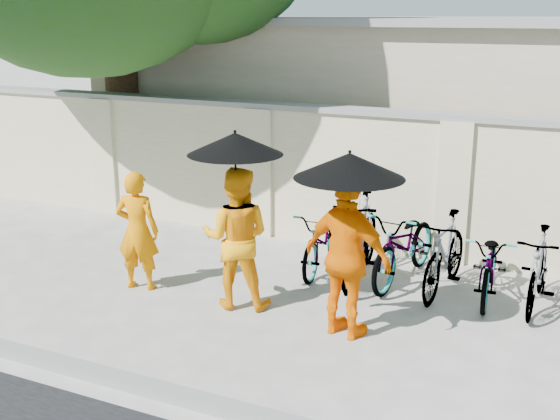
% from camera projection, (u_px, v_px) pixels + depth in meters
% --- Properties ---
extents(ground, '(80.00, 80.00, 0.00)m').
position_uv_depth(ground, '(217.00, 319.00, 8.09)').
color(ground, '#B5AEA5').
extents(kerb, '(40.00, 0.16, 0.12)m').
position_uv_depth(kerb, '(125.00, 381.00, 6.60)').
color(kerb, gray).
rests_on(kerb, ground).
extents(compound_wall, '(20.00, 0.30, 2.00)m').
position_uv_depth(compound_wall, '(386.00, 184.00, 10.19)').
color(compound_wall, beige).
rests_on(compound_wall, ground).
extents(building_behind, '(14.00, 6.00, 3.20)m').
position_uv_depth(building_behind, '(501.00, 114.00, 12.92)').
color(building_behind, '#B9A991').
rests_on(building_behind, ground).
extents(monk_left, '(0.62, 0.48, 1.53)m').
position_uv_depth(monk_left, '(137.00, 231.00, 8.80)').
color(monk_left, orange).
rests_on(monk_left, ground).
extents(monk_center, '(0.98, 0.86, 1.70)m').
position_uv_depth(monk_center, '(236.00, 238.00, 8.24)').
color(monk_center, '#FF9D0A').
rests_on(monk_center, ground).
extents(parasol_center, '(1.09, 1.09, 1.15)m').
position_uv_depth(parasol_center, '(235.00, 144.00, 7.84)').
color(parasol_center, black).
rests_on(parasol_center, ground).
extents(monk_right, '(1.13, 0.69, 1.79)m').
position_uv_depth(monk_right, '(348.00, 258.00, 7.45)').
color(monk_right, '#FB7500').
rests_on(monk_right, ground).
extents(parasol_right, '(1.15, 1.15, 1.03)m').
position_uv_depth(parasol_right, '(349.00, 166.00, 7.09)').
color(parasol_right, black).
rests_on(parasol_right, ground).
extents(bike_0, '(0.71, 1.69, 0.87)m').
position_uv_depth(bike_0, '(324.00, 240.00, 9.52)').
color(bike_0, slate).
rests_on(bike_0, ground).
extents(bike_1, '(0.75, 1.97, 1.15)m').
position_uv_depth(bike_1, '(360.00, 237.00, 9.16)').
color(bike_1, slate).
rests_on(bike_1, ground).
extents(bike_2, '(0.87, 1.95, 0.99)m').
position_uv_depth(bike_2, '(405.00, 245.00, 9.11)').
color(bike_2, slate).
rests_on(bike_2, ground).
extents(bike_3, '(0.59, 1.71, 1.01)m').
position_uv_depth(bike_3, '(445.00, 254.00, 8.73)').
color(bike_3, slate).
rests_on(bike_3, ground).
extents(bike_4, '(0.72, 1.69, 0.86)m').
position_uv_depth(bike_4, '(491.00, 264.00, 8.59)').
color(bike_4, slate).
rests_on(bike_4, ground).
extents(bike_5, '(0.48, 1.59, 0.95)m').
position_uv_depth(bike_5, '(538.00, 270.00, 8.29)').
color(bike_5, slate).
rests_on(bike_5, ground).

